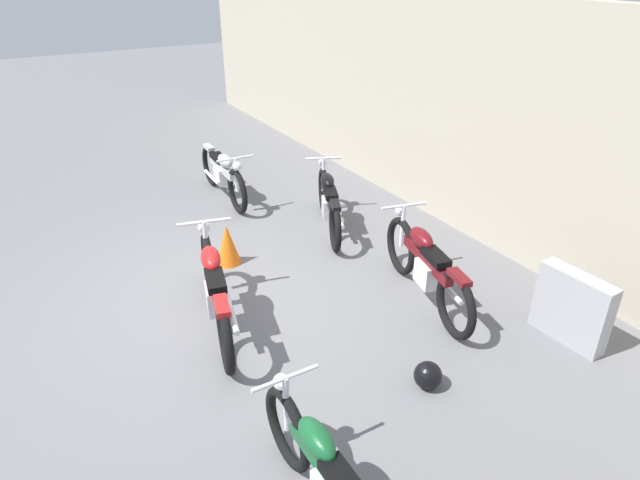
{
  "coord_description": "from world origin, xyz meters",
  "views": [
    {
      "loc": [
        5.13,
        -1.71,
        3.59
      ],
      "look_at": [
        0.17,
        1.22,
        0.55
      ],
      "focal_mm": 30.4,
      "sensor_mm": 36.0,
      "label": 1
    }
  ],
  "objects_px": {
    "traffic_cone": "(228,244)",
    "motorcycle_silver": "(223,174)",
    "helmet": "(428,375)",
    "motorcycle_black": "(329,202)",
    "stone_marker": "(572,308)",
    "motorcycle_maroon": "(426,266)",
    "motorcycle_red": "(215,289)"
  },
  "relations": [
    {
      "from": "traffic_cone",
      "to": "motorcycle_silver",
      "type": "distance_m",
      "value": 2.18
    },
    {
      "from": "stone_marker",
      "to": "motorcycle_black",
      "type": "xyz_separation_m",
      "value": [
        -3.49,
        -0.79,
        0.04
      ]
    },
    {
      "from": "motorcycle_maroon",
      "to": "motorcycle_black",
      "type": "height_order",
      "value": "motorcycle_maroon"
    },
    {
      "from": "motorcycle_black",
      "to": "traffic_cone",
      "type": "bearing_deg",
      "value": 120.64
    },
    {
      "from": "traffic_cone",
      "to": "motorcycle_silver",
      "type": "bearing_deg",
      "value": 159.64
    },
    {
      "from": "helmet",
      "to": "motorcycle_black",
      "type": "bearing_deg",
      "value": 164.2
    },
    {
      "from": "stone_marker",
      "to": "motorcycle_black",
      "type": "relative_size",
      "value": 0.42
    },
    {
      "from": "helmet",
      "to": "motorcycle_silver",
      "type": "distance_m",
      "value": 5.15
    },
    {
      "from": "traffic_cone",
      "to": "motorcycle_black",
      "type": "relative_size",
      "value": 0.3
    },
    {
      "from": "stone_marker",
      "to": "motorcycle_red",
      "type": "bearing_deg",
      "value": -124.15
    },
    {
      "from": "motorcycle_silver",
      "to": "motorcycle_maroon",
      "type": "bearing_deg",
      "value": 14.8
    },
    {
      "from": "motorcycle_red",
      "to": "motorcycle_black",
      "type": "bearing_deg",
      "value": -44.28
    },
    {
      "from": "traffic_cone",
      "to": "motorcycle_black",
      "type": "height_order",
      "value": "motorcycle_black"
    },
    {
      "from": "motorcycle_silver",
      "to": "motorcycle_black",
      "type": "xyz_separation_m",
      "value": [
        1.84,
        0.9,
        -0.01
      ]
    },
    {
      "from": "helmet",
      "to": "motorcycle_black",
      "type": "height_order",
      "value": "motorcycle_black"
    },
    {
      "from": "traffic_cone",
      "to": "motorcycle_silver",
      "type": "xyz_separation_m",
      "value": [
        -2.03,
        0.75,
        0.16
      ]
    },
    {
      "from": "motorcycle_red",
      "to": "motorcycle_silver",
      "type": "height_order",
      "value": "motorcycle_red"
    },
    {
      "from": "motorcycle_maroon",
      "to": "motorcycle_silver",
      "type": "relative_size",
      "value": 1.01
    },
    {
      "from": "helmet",
      "to": "traffic_cone",
      "type": "relative_size",
      "value": 0.48
    },
    {
      "from": "motorcycle_red",
      "to": "motorcycle_maroon",
      "type": "bearing_deg",
      "value": -94.3
    },
    {
      "from": "motorcycle_maroon",
      "to": "traffic_cone",
      "type": "bearing_deg",
      "value": 53.66
    },
    {
      "from": "helmet",
      "to": "motorcycle_red",
      "type": "relative_size",
      "value": 0.13
    },
    {
      "from": "stone_marker",
      "to": "motorcycle_black",
      "type": "distance_m",
      "value": 3.58
    },
    {
      "from": "motorcycle_maroon",
      "to": "motorcycle_silver",
      "type": "height_order",
      "value": "motorcycle_maroon"
    },
    {
      "from": "traffic_cone",
      "to": "motorcycle_silver",
      "type": "relative_size",
      "value": 0.27
    },
    {
      "from": "motorcycle_silver",
      "to": "traffic_cone",
      "type": "bearing_deg",
      "value": -18.08
    },
    {
      "from": "motorcycle_maroon",
      "to": "motorcycle_black",
      "type": "distance_m",
      "value": 2.15
    },
    {
      "from": "stone_marker",
      "to": "traffic_cone",
      "type": "xyz_separation_m",
      "value": [
        -3.29,
        -2.45,
        -0.12
      ]
    },
    {
      "from": "stone_marker",
      "to": "motorcycle_silver",
      "type": "distance_m",
      "value": 5.59
    },
    {
      "from": "helmet",
      "to": "motorcycle_black",
      "type": "distance_m",
      "value": 3.45
    },
    {
      "from": "motorcycle_red",
      "to": "helmet",
      "type": "bearing_deg",
      "value": -131.04
    },
    {
      "from": "motorcycle_maroon",
      "to": "motorcycle_red",
      "type": "xyz_separation_m",
      "value": [
        -0.74,
        -2.25,
        0.01
      ]
    }
  ]
}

